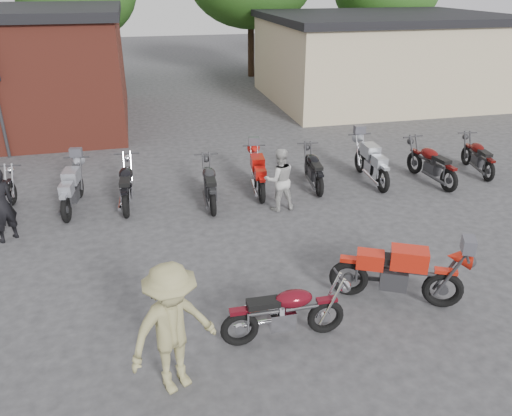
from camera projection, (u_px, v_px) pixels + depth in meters
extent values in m
plane|color=#303033|center=(311.00, 311.00, 8.60)|extent=(90.00, 90.00, 0.00)
cube|color=tan|center=(380.00, 60.00, 22.89)|extent=(10.00, 8.00, 3.50)
ellipsoid|color=red|center=(253.00, 308.00, 8.50)|extent=(0.26, 0.26, 0.23)
imported|color=black|center=(1.00, 205.00, 10.58)|extent=(0.72, 0.70, 1.66)
imported|color=#B3B2AF|center=(279.00, 180.00, 12.06)|extent=(0.77, 0.60, 1.56)
imported|color=#928C5A|center=(173.00, 329.00, 6.63)|extent=(1.46, 1.19, 1.97)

